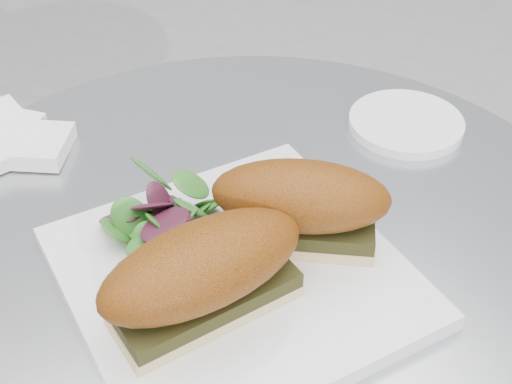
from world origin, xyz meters
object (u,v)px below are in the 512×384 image
Objects in this scene: sandwich_right at (300,204)px; sandwich_left at (203,273)px; saucer at (406,123)px; plate at (235,276)px.

sandwich_left is at bearing -127.54° from sandwich_right.
saucer is at bearing 20.72° from sandwich_left.
plate is at bearing -140.67° from sandwich_right.
sandwich_right is (0.10, 0.04, 0.00)m from sandwich_left.
saucer is (0.31, 0.17, -0.05)m from sandwich_left.
saucer is (0.20, 0.13, -0.05)m from sandwich_right.
sandwich_left is 0.11m from sandwich_right.
sandwich_right is 1.30× the size of saucer.
plate is at bearing 30.72° from sandwich_left.
plate reaches higher than saucer.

